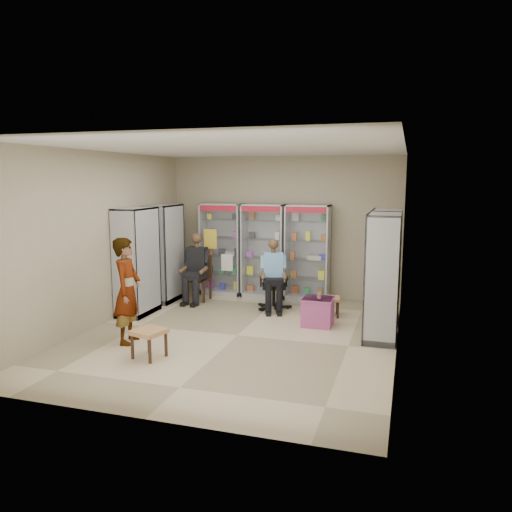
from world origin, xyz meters
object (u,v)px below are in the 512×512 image
(wooden_chair, at_px, (199,278))
(woven_stool_a, at_px, (330,307))
(seated_shopkeeper, at_px, (273,277))
(cabinet_left_far, at_px, (164,253))
(woven_stool_b, at_px, (149,344))
(cabinet_left_near, at_px, (137,262))
(cabinet_right_near, at_px, (382,277))
(standing_man, at_px, (127,291))
(cabinet_back_mid, at_px, (264,251))
(cabinet_right_far, at_px, (385,266))
(cabinet_back_left, at_px, (222,249))
(cabinet_back_right, at_px, (308,253))
(office_chair, at_px, (274,283))
(pink_trunk, at_px, (318,312))

(wooden_chair, distance_m, woven_stool_a, 2.85)
(wooden_chair, distance_m, seated_shopkeeper, 1.71)
(cabinet_left_far, distance_m, woven_stool_b, 3.51)
(wooden_chair, bearing_deg, cabinet_left_near, -117.61)
(cabinet_right_near, height_order, standing_man, cabinet_right_near)
(cabinet_back_mid, bearing_deg, seated_shopkeeper, -64.23)
(cabinet_back_mid, height_order, cabinet_right_far, same)
(cabinet_back_left, distance_m, cabinet_back_mid, 0.95)
(cabinet_right_near, relative_size, cabinet_left_near, 1.00)
(cabinet_back_right, bearing_deg, standing_man, -120.76)
(standing_man, bearing_deg, office_chair, -43.37)
(cabinet_right_far, distance_m, woven_stool_a, 1.27)
(cabinet_right_far, xyz_separation_m, cabinet_right_near, (0.00, -1.10, 0.00))
(cabinet_back_mid, bearing_deg, cabinet_back_left, 180.00)
(office_chair, distance_m, standing_man, 3.10)
(cabinet_left_far, relative_size, seated_shopkeeper, 1.53)
(seated_shopkeeper, distance_m, woven_stool_a, 1.23)
(office_chair, height_order, woven_stool_a, office_chair)
(cabinet_back_mid, relative_size, pink_trunk, 3.94)
(cabinet_right_far, distance_m, standing_man, 4.46)
(wooden_chair, bearing_deg, pink_trunk, -21.31)
(woven_stool_a, distance_m, woven_stool_b, 3.62)
(woven_stool_a, xyz_separation_m, standing_man, (-2.77, -2.42, 0.64))
(cabinet_back_left, bearing_deg, cabinet_back_right, 0.00)
(cabinet_back_right, distance_m, cabinet_left_far, 2.98)
(office_chair, bearing_deg, wooden_chair, 155.36)
(pink_trunk, bearing_deg, cabinet_left_far, 165.84)
(cabinet_right_far, height_order, wooden_chair, cabinet_right_far)
(cabinet_right_far, bearing_deg, cabinet_left_far, 87.43)
(cabinet_back_right, relative_size, standing_man, 1.21)
(cabinet_back_left, xyz_separation_m, office_chair, (1.43, -0.94, -0.49))
(cabinet_back_right, distance_m, cabinet_right_near, 2.76)
(cabinet_right_near, distance_m, woven_stool_a, 1.68)
(cabinet_right_far, relative_size, woven_stool_b, 4.82)
(cabinet_back_mid, distance_m, cabinet_left_near, 2.77)
(wooden_chair, relative_size, seated_shopkeeper, 0.72)
(seated_shopkeeper, bearing_deg, wooden_chair, 153.69)
(cabinet_back_mid, height_order, cabinet_left_near, same)
(cabinet_back_mid, height_order, seated_shopkeeper, cabinet_back_mid)
(cabinet_back_left, height_order, woven_stool_b, cabinet_back_left)
(standing_man, bearing_deg, woven_stool_a, -60.13)
(woven_stool_b, bearing_deg, cabinet_back_right, 70.14)
(woven_stool_a, relative_size, woven_stool_b, 0.87)
(cabinet_back_right, bearing_deg, seated_shopkeeper, -115.63)
(standing_man, bearing_deg, cabinet_left_far, 4.11)
(cabinet_back_left, height_order, office_chair, cabinet_back_left)
(cabinet_left_far, xyz_separation_m, seated_shopkeeper, (2.36, -0.06, -0.35))
(cabinet_right_near, distance_m, pink_trunk, 1.39)
(cabinet_left_near, xyz_separation_m, woven_stool_a, (3.48, 0.90, -0.82))
(cabinet_left_near, relative_size, wooden_chair, 2.13)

